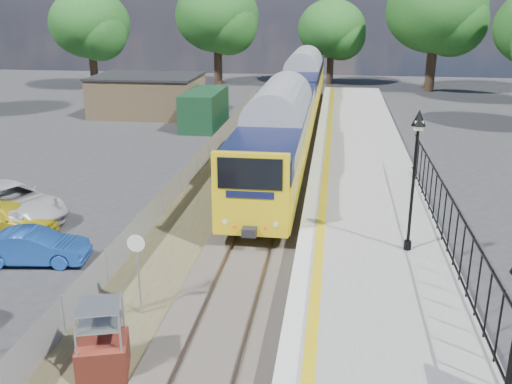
% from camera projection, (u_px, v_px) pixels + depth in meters
% --- Properties ---
extents(ground, '(120.00, 120.00, 0.00)m').
position_uv_depth(ground, '(209.00, 371.00, 13.96)').
color(ground, '#2D2D30').
rests_on(ground, ground).
extents(track_bed, '(5.90, 80.00, 0.29)m').
position_uv_depth(track_bed, '(249.00, 222.00, 23.07)').
color(track_bed, '#473F38').
rests_on(track_bed, ground).
extents(platform, '(5.00, 70.00, 0.90)m').
position_uv_depth(platform, '(369.00, 236.00, 20.77)').
color(platform, gray).
rests_on(platform, ground).
extents(platform_edge, '(0.90, 70.00, 0.01)m').
position_uv_depth(platform_edge, '(313.00, 222.00, 20.90)').
color(platform_edge, silver).
rests_on(platform_edge, platform).
extents(victorian_lamp_north, '(0.44, 0.44, 4.60)m').
position_uv_depth(victorian_lamp_north, '(416.00, 148.00, 17.53)').
color(victorian_lamp_north, black).
rests_on(victorian_lamp_north, platform).
extents(palisade_fence, '(0.12, 26.00, 2.00)m').
position_uv_depth(palisade_fence, '(476.00, 279.00, 14.61)').
color(palisade_fence, black).
rests_on(palisade_fence, platform).
extents(wire_fence, '(0.06, 52.00, 1.20)m').
position_uv_depth(wire_fence, '(175.00, 189.00, 25.59)').
color(wire_fence, '#999EA3').
rests_on(wire_fence, ground).
extents(outbuilding, '(10.80, 10.10, 3.12)m').
position_uv_depth(outbuilding, '(158.00, 97.00, 44.22)').
color(outbuilding, '#A1845B').
rests_on(outbuilding, ground).
extents(tree_line, '(56.80, 43.80, 11.88)m').
position_uv_depth(tree_line, '(324.00, 25.00, 51.11)').
color(tree_line, '#332319').
rests_on(tree_line, ground).
extents(train, '(2.82, 40.83, 3.51)m').
position_uv_depth(train, '(295.00, 98.00, 38.78)').
color(train, gold).
rests_on(train, ground).
extents(brick_plinth, '(1.47, 1.47, 1.91)m').
position_uv_depth(brick_plinth, '(102.00, 341.00, 13.57)').
color(brick_plinth, maroon).
rests_on(brick_plinth, ground).
extents(speed_sign, '(0.51, 0.10, 2.53)m').
position_uv_depth(speed_sign, '(138.00, 262.00, 15.87)').
color(speed_sign, '#999EA3').
rests_on(speed_sign, ground).
extents(car_blue, '(3.79, 1.73, 1.20)m').
position_uv_depth(car_blue, '(34.00, 247.00, 19.52)').
color(car_blue, '#194497').
rests_on(car_blue, ground).
extents(car_yellow, '(4.14, 2.18, 1.14)m').
position_uv_depth(car_yellow, '(9.00, 218.00, 22.19)').
color(car_yellow, gold).
rests_on(car_yellow, ground).
extents(car_white, '(5.93, 4.64, 1.50)m').
position_uv_depth(car_white, '(10.00, 203.00, 23.39)').
color(car_white, silver).
rests_on(car_white, ground).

